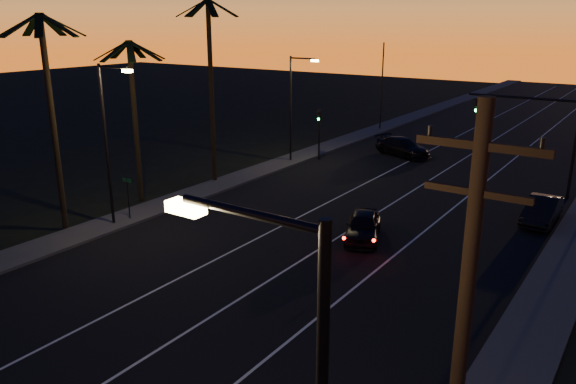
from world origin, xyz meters
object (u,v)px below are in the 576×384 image
Objects in this scene: right_car at (542,210)px; signal_mast at (538,122)px; utility_pole at (460,353)px; cross_car at (403,147)px; lead_car at (363,226)px.

signal_mast is at bearing 107.48° from right_car.
utility_pole reaches higher than signal_mast.
signal_mast is 1.25× the size of cross_car.
utility_pole is 38.87m from cross_car.
cross_car is (-5.92, 19.13, 0.04)m from lead_car.
signal_mast is 1.41× the size of lead_car.
lead_car is at bearing 121.72° from utility_pole.
lead_car is 0.88× the size of cross_car.
lead_car is (-9.93, 16.07, -4.58)m from utility_pole.
right_car is at bearing 47.49° from lead_car.
utility_pole is 1.41× the size of signal_mast.
signal_mast reaches higher than right_car.
signal_mast is at bearing 98.47° from utility_pole.
lead_car is (-5.47, -13.92, -4.04)m from signal_mast.
cross_car is (-11.39, 5.21, -4.00)m from signal_mast.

